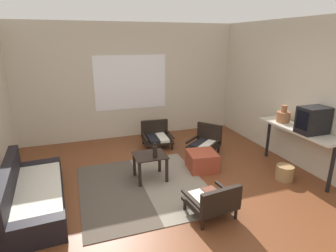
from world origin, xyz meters
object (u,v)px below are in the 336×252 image
(armchair_striped_foreground, at_px, (213,201))
(glass_bottle, at_px, (155,152))
(crt_television, at_px, (313,120))
(armchair_corner, at_px, (205,141))
(armchair_by_window, at_px, (156,135))
(console_shelf, at_px, (298,133))
(clay_vase, at_px, (283,116))
(ottoman_orange, at_px, (202,161))
(couch, at_px, (31,195))
(wicker_basket, at_px, (285,173))
(coffee_table, at_px, (150,160))

(armchair_striped_foreground, xyz_separation_m, glass_bottle, (-0.46, 1.18, 0.31))
(crt_television, bearing_deg, armchair_corner, 125.67)
(armchair_corner, bearing_deg, armchair_striped_foreground, -113.90)
(armchair_by_window, relative_size, console_shelf, 0.41)
(armchair_corner, distance_m, console_shelf, 1.80)
(clay_vase, bearing_deg, ottoman_orange, 171.64)
(couch, bearing_deg, armchair_striped_foreground, -23.95)
(armchair_by_window, distance_m, wicker_basket, 2.78)
(armchair_by_window, xyz_separation_m, console_shelf, (1.99, -2.06, 0.50))
(armchair_corner, distance_m, ottoman_orange, 0.79)
(armchair_corner, height_order, crt_television, crt_television)
(crt_television, bearing_deg, ottoman_orange, 149.63)
(coffee_table, distance_m, armchair_corner, 1.59)
(couch, height_order, wicker_basket, couch)
(armchair_by_window, distance_m, armchair_corner, 1.14)
(armchair_corner, relative_size, ottoman_orange, 1.59)
(armchair_by_window, distance_m, glass_bottle, 1.72)
(console_shelf, bearing_deg, armchair_by_window, 133.96)
(armchair_by_window, height_order, clay_vase, clay_vase)
(clay_vase, relative_size, wicker_basket, 1.09)
(armchair_by_window, bearing_deg, wicker_basket, -54.14)
(console_shelf, height_order, wicker_basket, console_shelf)
(couch, xyz_separation_m, ottoman_orange, (2.85, 0.32, -0.03))
(ottoman_orange, relative_size, console_shelf, 0.32)
(coffee_table, xyz_separation_m, console_shelf, (2.55, -0.58, 0.40))
(couch, relative_size, armchair_by_window, 2.94)
(crt_television, distance_m, clay_vase, 0.68)
(armchair_corner, bearing_deg, armchair_by_window, 138.65)
(couch, bearing_deg, ottoman_orange, 6.37)
(coffee_table, bearing_deg, armchair_striped_foreground, -68.79)
(ottoman_orange, xyz_separation_m, crt_television, (1.54, -0.90, 0.89))
(couch, height_order, armchair_striped_foreground, couch)
(console_shelf, height_order, crt_television, crt_television)
(console_shelf, bearing_deg, armchair_corner, 130.89)
(coffee_table, height_order, armchair_striped_foreground, armchair_striped_foreground)
(console_shelf, distance_m, wicker_basket, 0.74)
(armchair_by_window, relative_size, clay_vase, 2.09)
(armchair_corner, bearing_deg, couch, -162.99)
(couch, relative_size, console_shelf, 1.21)
(armchair_striped_foreground, bearing_deg, armchair_by_window, 88.95)
(armchair_striped_foreground, bearing_deg, glass_bottle, 111.19)
(ottoman_orange, height_order, glass_bottle, glass_bottle)
(armchair_corner, xyz_separation_m, console_shelf, (1.13, -1.31, 0.48))
(armchair_by_window, distance_m, crt_television, 3.16)
(coffee_table, distance_m, clay_vase, 2.62)
(crt_television, relative_size, wicker_basket, 1.59)
(armchair_corner, height_order, glass_bottle, glass_bottle)
(couch, bearing_deg, glass_bottle, 4.08)
(couch, xyz_separation_m, glass_bottle, (1.89, 0.14, 0.36))
(console_shelf, distance_m, clay_vase, 0.46)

